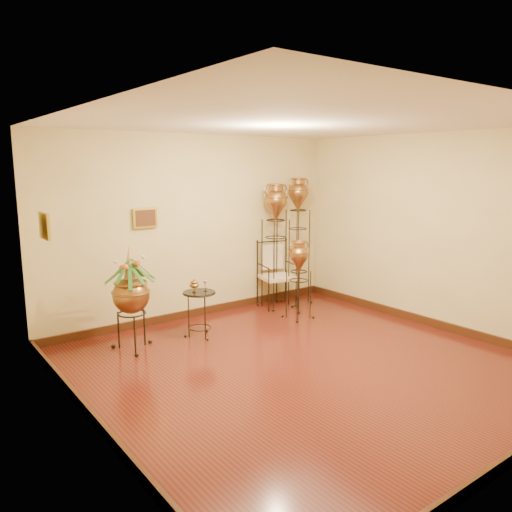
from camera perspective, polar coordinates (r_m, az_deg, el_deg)
ground at (r=6.09m, az=5.56°, el=-12.28°), size 5.00×5.00×0.00m
room_shell at (r=5.66m, az=5.78°, el=4.15°), size 5.02×5.02×2.81m
amphora_tall at (r=8.47m, az=4.78°, el=1.91°), size 0.52×0.52×2.16m
amphora_mid at (r=8.19m, az=2.25°, el=1.25°), size 0.48×0.48×2.07m
amphora_short at (r=7.68m, az=4.88°, el=-2.68°), size 0.42×0.42×1.23m
planter_urn at (r=6.51m, az=-14.12°, el=-3.87°), size 0.96×0.96×1.39m
armchair at (r=8.32m, az=2.48°, el=-2.12°), size 0.73×0.71×1.09m
side_table at (r=6.94m, az=-6.48°, el=-6.53°), size 0.58×0.58×0.81m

